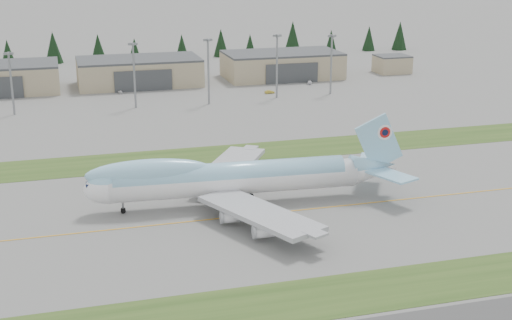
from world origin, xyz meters
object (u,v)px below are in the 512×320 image
object	(u,v)px
boeing_747_freighter	(232,178)
hangar_center	(139,72)
service_vehicle_c	(309,84)
hangar_right	(282,65)
service_vehicle_a	(121,93)
service_vehicle_b	(270,93)

from	to	relation	value
boeing_747_freighter	hangar_center	world-z (taller)	boeing_747_freighter
boeing_747_freighter	service_vehicle_c	world-z (taller)	boeing_747_freighter
hangar_right	service_vehicle_a	xyz separation A→B (m)	(-69.10, -15.23, -5.39)
hangar_right	service_vehicle_c	distance (m)	18.96
boeing_747_freighter	hangar_right	world-z (taller)	boeing_747_freighter
boeing_747_freighter	hangar_center	xyz separation A→B (m)	(-2.74, 142.55, -0.80)
hangar_center	service_vehicle_c	world-z (taller)	hangar_center
service_vehicle_b	hangar_right	bearing A→B (deg)	-29.41
hangar_right	service_vehicle_c	xyz separation A→B (m)	(6.19, -17.10, -5.39)
boeing_747_freighter	service_vehicle_c	xyz separation A→B (m)	(63.45, 125.46, -6.19)
boeing_747_freighter	service_vehicle_a	world-z (taller)	boeing_747_freighter
hangar_center	service_vehicle_a	world-z (taller)	hangar_center
hangar_right	service_vehicle_b	xyz separation A→B (m)	(-14.76, -30.60, -5.39)
hangar_right	service_vehicle_b	world-z (taller)	hangar_right
boeing_747_freighter	hangar_center	bearing A→B (deg)	94.66
service_vehicle_b	service_vehicle_c	bearing A→B (deg)	-60.84
hangar_right	service_vehicle_c	world-z (taller)	hangar_right
boeing_747_freighter	hangar_right	xyz separation A→B (m)	(57.26, 142.55, -0.80)
service_vehicle_a	service_vehicle_b	distance (m)	56.47
service_vehicle_a	service_vehicle_c	distance (m)	75.30
hangar_center	service_vehicle_a	distance (m)	18.54
service_vehicle_b	hangar_center	bearing A→B (deg)	52.27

